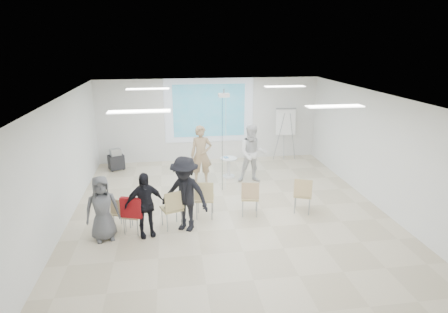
{
  "coord_description": "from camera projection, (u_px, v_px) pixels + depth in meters",
  "views": [
    {
      "loc": [
        -1.42,
        -8.84,
        4.3
      ],
      "look_at": [
        0.0,
        0.8,
        1.25
      ],
      "focal_mm": 30.0,
      "sensor_mm": 36.0,
      "label": 1
    }
  ],
  "objects": [
    {
      "name": "floor",
      "position": [
        228.0,
        213.0,
        9.84
      ],
      "size": [
        8.0,
        9.0,
        0.1
      ],
      "primitive_type": "cube",
      "color": "beige",
      "rests_on": "ground"
    },
    {
      "name": "ceiling",
      "position": [
        229.0,
        94.0,
        8.91
      ],
      "size": [
        8.0,
        9.0,
        0.1
      ],
      "primitive_type": "cube",
      "color": "white",
      "rests_on": "wall_back"
    },
    {
      "name": "wall_back",
      "position": [
        209.0,
        120.0,
        13.67
      ],
      "size": [
        8.0,
        0.1,
        3.0
      ],
      "primitive_type": "cube",
      "color": "silver",
      "rests_on": "floor"
    },
    {
      "name": "wall_left",
      "position": [
        59.0,
        164.0,
        8.81
      ],
      "size": [
        0.1,
        9.0,
        3.0
      ],
      "primitive_type": "cube",
      "color": "silver",
      "rests_on": "floor"
    },
    {
      "name": "wall_right",
      "position": [
        379.0,
        150.0,
        9.94
      ],
      "size": [
        0.1,
        9.0,
        3.0
      ],
      "primitive_type": "cube",
      "color": "silver",
      "rests_on": "floor"
    },
    {
      "name": "projection_halo",
      "position": [
        209.0,
        111.0,
        13.51
      ],
      "size": [
        3.2,
        0.01,
        2.3
      ],
      "primitive_type": "cube",
      "color": "silver",
      "rests_on": "wall_back"
    },
    {
      "name": "projection_image",
      "position": [
        209.0,
        111.0,
        13.49
      ],
      "size": [
        2.6,
        0.01,
        1.9
      ],
      "primitive_type": "cube",
      "color": "teal",
      "rests_on": "wall_back"
    },
    {
      "name": "pedestal_table",
      "position": [
        229.0,
        166.0,
        12.15
      ],
      "size": [
        0.66,
        0.66,
        0.67
      ],
      "rotation": [
        0.0,
        0.0,
        0.25
      ],
      "color": "white",
      "rests_on": "floor"
    },
    {
      "name": "player_left",
      "position": [
        201.0,
        151.0,
        11.45
      ],
      "size": [
        0.78,
        0.55,
        2.07
      ],
      "primitive_type": "imported",
      "rotation": [
        0.0,
        0.0,
        -0.05
      ],
      "color": "tan",
      "rests_on": "floor"
    },
    {
      "name": "player_right",
      "position": [
        253.0,
        151.0,
        11.56
      ],
      "size": [
        1.07,
        0.9,
        2.04
      ],
      "primitive_type": "imported",
      "rotation": [
        0.0,
        0.0,
        -0.12
      ],
      "color": "white",
      "rests_on": "floor"
    },
    {
      "name": "controller_left",
      "position": [
        206.0,
        139.0,
        11.61
      ],
      "size": [
        0.05,
        0.12,
        0.04
      ],
      "primitive_type": "cube",
      "rotation": [
        0.0,
        0.0,
        -0.05
      ],
      "color": "white",
      "rests_on": "player_left"
    },
    {
      "name": "controller_right",
      "position": [
        246.0,
        138.0,
        11.66
      ],
      "size": [
        0.05,
        0.12,
        0.04
      ],
      "primitive_type": "cube",
      "rotation": [
        0.0,
        0.0,
        -0.12
      ],
      "color": "white",
      "rests_on": "player_right"
    },
    {
      "name": "chair_far_left",
      "position": [
        121.0,
        211.0,
        8.73
      ],
      "size": [
        0.5,
        0.52,
        0.8
      ],
      "rotation": [
        0.0,
        0.0,
        -0.42
      ],
      "color": "tan",
      "rests_on": "floor"
    },
    {
      "name": "chair_left_mid",
      "position": [
        132.0,
        213.0,
        8.53
      ],
      "size": [
        0.52,
        0.54,
        0.86
      ],
      "rotation": [
        0.0,
        0.0,
        -0.32
      ],
      "color": "tan",
      "rests_on": "floor"
    },
    {
      "name": "chair_left_inner",
      "position": [
        173.0,
        206.0,
        8.75
      ],
      "size": [
        0.59,
        0.61,
        0.97
      ],
      "rotation": [
        0.0,
        0.0,
        0.34
      ],
      "color": "tan",
      "rests_on": "floor"
    },
    {
      "name": "chair_center",
      "position": [
        204.0,
        196.0,
        9.26
      ],
      "size": [
        0.54,
        0.57,
        1.0
      ],
      "rotation": [
        0.0,
        0.0,
        -0.17
      ],
      "color": "tan",
      "rests_on": "floor"
    },
    {
      "name": "chair_right_inner",
      "position": [
        250.0,
        195.0,
        9.4
      ],
      "size": [
        0.52,
        0.54,
        0.94
      ],
      "rotation": [
        0.0,
        0.0,
        -0.18
      ],
      "color": "tan",
      "rests_on": "floor"
    },
    {
      "name": "chair_right_far",
      "position": [
        303.0,
        193.0,
        9.54
      ],
      "size": [
        0.6,
        0.62,
        0.96
      ],
      "rotation": [
        0.0,
        0.0,
        -0.41
      ],
      "color": "tan",
      "rests_on": "floor"
    },
    {
      "name": "red_jacket",
      "position": [
        131.0,
        208.0,
        8.33
      ],
      "size": [
        0.5,
        0.26,
        0.47
      ],
      "primitive_type": "cube",
      "rotation": [
        0.0,
        0.0,
        -0.32
      ],
      "color": "maroon",
      "rests_on": "chair_left_mid"
    },
    {
      "name": "laptop",
      "position": [
        171.0,
        207.0,
        8.86
      ],
      "size": [
        0.42,
        0.36,
        0.03
      ],
      "primitive_type": "imported",
      "rotation": [
        0.0,
        0.0,
        3.48
      ],
      "color": "black",
      "rests_on": "chair_left_inner"
    },
    {
      "name": "audience_left",
      "position": [
        144.0,
        200.0,
        8.34
      ],
      "size": [
        1.14,
        0.85,
        1.75
      ],
      "primitive_type": "imported",
      "rotation": [
        0.0,
        0.0,
        0.26
      ],
      "color": "black",
      "rests_on": "floor"
    },
    {
      "name": "audience_mid",
      "position": [
        185.0,
        189.0,
        8.57
      ],
      "size": [
        1.5,
        1.28,
        2.04
      ],
      "primitive_type": "imported",
      "rotation": [
        0.0,
        0.0,
        -0.52
      ],
      "color": "black",
      "rests_on": "floor"
    },
    {
      "name": "audience_outer",
      "position": [
        102.0,
        205.0,
        8.2
      ],
      "size": [
        0.94,
        0.74,
        1.68
      ],
      "primitive_type": "imported",
      "rotation": [
        0.0,
        0.0,
        0.28
      ],
      "color": "#5C5D61",
      "rests_on": "floor"
    },
    {
      "name": "flipchart_easel",
      "position": [
        286.0,
        122.0,
        13.61
      ],
      "size": [
        0.84,
        0.64,
        1.95
      ],
      "rotation": [
        0.0,
        0.0,
        -0.09
      ],
      "color": "#95969D",
      "rests_on": "floor"
    },
    {
      "name": "av_cart",
      "position": [
        116.0,
        160.0,
        12.85
      ],
      "size": [
        0.61,
        0.56,
        0.74
      ],
      "rotation": [
        0.0,
        0.0,
        0.42
      ],
      "color": "black",
      "rests_on": "floor"
    },
    {
      "name": "ceiling_projector",
      "position": [
        224.0,
        100.0,
        10.44
      ],
      "size": [
        0.3,
        0.25,
        3.0
      ],
      "color": "white",
      "rests_on": "ceiling"
    },
    {
      "name": "fluor_panel_nw",
      "position": [
        148.0,
        89.0,
        10.55
      ],
      "size": [
        1.2,
        0.3,
        0.02
      ],
      "primitive_type": "cube",
      "color": "white",
      "rests_on": "ceiling"
    },
    {
      "name": "fluor_panel_ne",
      "position": [
        285.0,
        86.0,
        11.1
      ],
      "size": [
        1.2,
        0.3,
        0.02
      ],
      "primitive_type": "cube",
      "color": "white",
      "rests_on": "ceiling"
    },
    {
      "name": "fluor_panel_sw",
      "position": [
        139.0,
        111.0,
        7.24
      ],
      "size": [
        1.2,
        0.3,
        0.02
      ],
      "primitive_type": "cube",
      "color": "white",
      "rests_on": "ceiling"
    },
    {
      "name": "fluor_panel_se",
      "position": [
        335.0,
        106.0,
        7.8
      ],
      "size": [
        1.2,
        0.3,
        0.02
      ],
      "primitive_type": "cube",
      "color": "white",
      "rests_on": "ceiling"
    }
  ]
}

